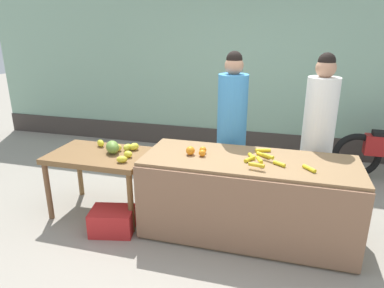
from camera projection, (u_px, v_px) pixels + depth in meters
ground_plane at (212, 227)px, 3.76m from camera, size 24.00×24.00×0.00m
market_wall_back at (249, 62)px, 5.67m from camera, size 9.60×0.23×3.08m
fruit_stall_counter at (247, 198)px, 3.52m from camera, size 2.10×0.83×0.83m
side_table_wooden at (100, 161)px, 3.89m from camera, size 1.09×0.71×0.73m
banana_bunch_pile at (266, 159)px, 3.33m from camera, size 0.66×0.57×0.07m
orange_pile at (196, 151)px, 3.50m from camera, size 0.21×0.16×0.09m
mango_papaya_pile at (117, 148)px, 3.85m from camera, size 0.60×0.51×0.14m
vendor_woman_blue_shirt at (232, 130)px, 4.04m from camera, size 0.34×0.34×1.82m
vendor_woman_white_shirt at (318, 136)px, 3.82m from camera, size 0.34×0.34×1.82m
produce_crate at (112, 221)px, 3.63m from camera, size 0.50×0.41×0.26m
produce_sack at (190, 169)px, 4.61m from camera, size 0.45×0.43×0.52m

